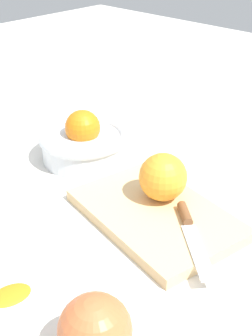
# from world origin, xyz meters

# --- Properties ---
(ground_plane) EXTENTS (2.40, 2.40, 0.00)m
(ground_plane) POSITION_xyz_m (0.00, 0.00, 0.00)
(ground_plane) COLOR silver
(bowl) EXTENTS (0.17, 0.17, 0.09)m
(bowl) POSITION_xyz_m (-0.12, 0.13, 0.03)
(bowl) COLOR silver
(bowl) RESTS_ON ground_plane
(cutting_board) EXTENTS (0.28, 0.21, 0.02)m
(cutting_board) POSITION_xyz_m (0.10, 0.07, 0.01)
(cutting_board) COLOR #DBB77F
(cutting_board) RESTS_ON ground_plane
(orange_on_board) EXTENTS (0.07, 0.07, 0.07)m
(orange_on_board) POSITION_xyz_m (0.09, 0.10, 0.05)
(orange_on_board) COLOR orange
(orange_on_board) RESTS_ON cutting_board
(knife) EXTENTS (0.13, 0.11, 0.01)m
(knife) POSITION_xyz_m (0.17, 0.06, 0.02)
(knife) COLOR silver
(knife) RESTS_ON cutting_board
(apple_front_right) EXTENTS (0.08, 0.08, 0.08)m
(apple_front_right) POSITION_xyz_m (0.21, -0.16, 0.04)
(apple_front_right) COLOR #CC6638
(apple_front_right) RESTS_ON ground_plane
(citrus_peel) EXTENTS (0.05, 0.06, 0.01)m
(citrus_peel) POSITION_xyz_m (0.07, -0.17, 0.00)
(citrus_peel) COLOR orange
(citrus_peel) RESTS_ON ground_plane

